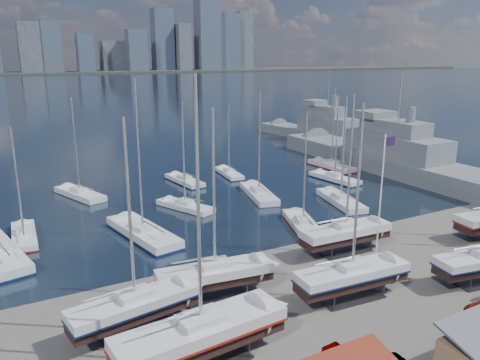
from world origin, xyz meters
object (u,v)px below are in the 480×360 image
naval_ship_west (326,135)px  naval_ship_east (394,162)px  sailboat_cradle_0 (135,306)px  flagpole (381,197)px

naval_ship_west → naval_ship_east: bearing=156.6°
naval_ship_west → sailboat_cradle_0: bearing=125.0°
sailboat_cradle_0 → flagpole: size_ratio=1.19×
naval_ship_east → sailboat_cradle_0: bearing=116.8°
naval_ship_east → naval_ship_west: size_ratio=1.27×
naval_ship_west → flagpole: size_ratio=3.21×
naval_ship_east → flagpole: naval_ship_east is taller
sailboat_cradle_0 → naval_ship_east: (53.17, 26.30, -0.38)m
sailboat_cradle_0 → flagpole: sailboat_cradle_0 is taller
sailboat_cradle_0 → naval_ship_east: bearing=17.7°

